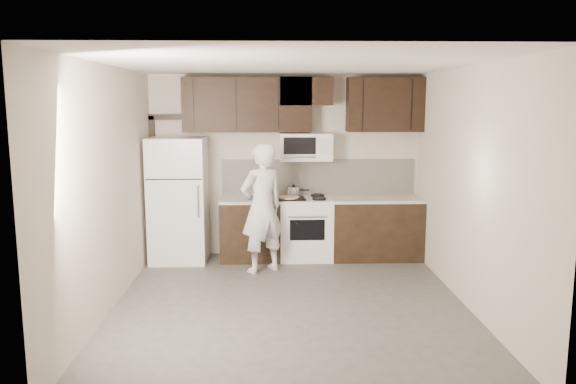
{
  "coord_description": "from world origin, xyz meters",
  "views": [
    {
      "loc": [
        -0.22,
        -6.13,
        2.29
      ],
      "look_at": [
        0.0,
        0.9,
        1.17
      ],
      "focal_mm": 35.0,
      "sensor_mm": 36.0,
      "label": 1
    }
  ],
  "objects_px": {
    "stove": "(306,228)",
    "microwave": "(306,147)",
    "refrigerator": "(179,200)",
    "person": "(262,208)"
  },
  "relations": [
    {
      "from": "stove",
      "to": "refrigerator",
      "type": "xyz_separation_m",
      "value": [
        -1.85,
        -0.05,
        0.44
      ]
    },
    {
      "from": "stove",
      "to": "refrigerator",
      "type": "height_order",
      "value": "refrigerator"
    },
    {
      "from": "refrigerator",
      "to": "stove",
      "type": "bearing_deg",
      "value": 1.51
    },
    {
      "from": "stove",
      "to": "microwave",
      "type": "relative_size",
      "value": 1.24
    },
    {
      "from": "stove",
      "to": "refrigerator",
      "type": "bearing_deg",
      "value": -178.49
    },
    {
      "from": "stove",
      "to": "refrigerator",
      "type": "distance_m",
      "value": 1.9
    },
    {
      "from": "microwave",
      "to": "refrigerator",
      "type": "height_order",
      "value": "microwave"
    },
    {
      "from": "stove",
      "to": "person",
      "type": "bearing_deg",
      "value": -135.82
    },
    {
      "from": "microwave",
      "to": "person",
      "type": "relative_size",
      "value": 0.43
    },
    {
      "from": "refrigerator",
      "to": "person",
      "type": "bearing_deg",
      "value": -25.23
    }
  ]
}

